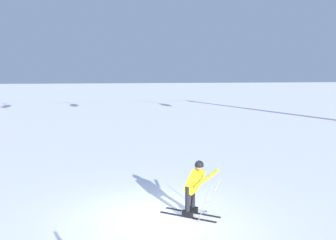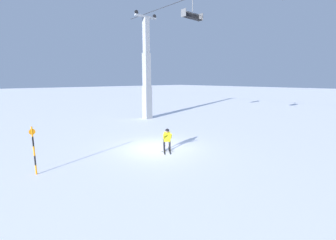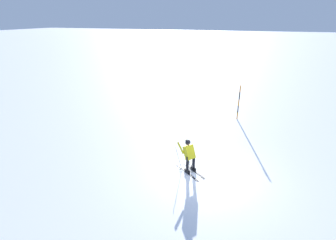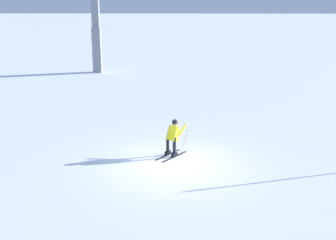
% 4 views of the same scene
% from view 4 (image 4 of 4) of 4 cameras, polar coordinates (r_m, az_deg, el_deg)
% --- Properties ---
extents(ground_plane, '(260.00, 260.00, 0.00)m').
position_cam_4_polar(ground_plane, '(17.40, 0.73, -5.78)').
color(ground_plane, white).
extents(skier_carving_main, '(1.56, 1.38, 1.64)m').
position_cam_4_polar(skier_carving_main, '(18.09, 0.67, -1.96)').
color(skier_carving_main, black).
rests_on(skier_carving_main, ground_plane).
extents(lift_tower_far, '(0.71, 2.77, 11.85)m').
position_cam_4_polar(lift_tower_far, '(37.54, -9.41, 13.65)').
color(lift_tower_far, gray).
rests_on(lift_tower_far, ground_plane).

